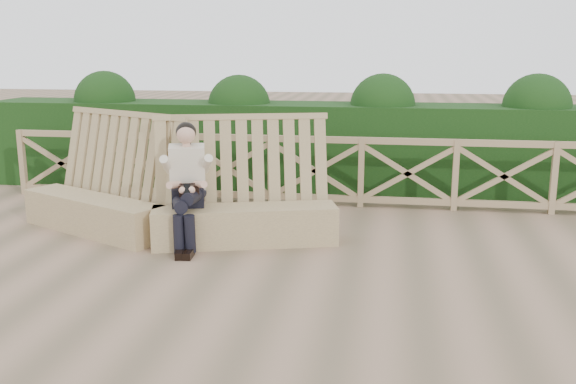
# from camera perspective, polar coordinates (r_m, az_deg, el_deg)

# --- Properties ---
(ground) EXTENTS (60.00, 60.00, 0.00)m
(ground) POSITION_cam_1_polar(r_m,az_deg,el_deg) (6.91, -1.07, -8.01)
(ground) COLOR brown
(ground) RESTS_ON ground
(bench) EXTENTS (4.48, 1.73, 1.62)m
(bench) POSITION_cam_1_polar(r_m,az_deg,el_deg) (8.58, -10.56, -1.24)
(bench) COLOR #89704E
(bench) RESTS_ON ground
(woman) EXTENTS (0.56, 0.99, 1.55)m
(woman) POSITION_cam_1_polar(r_m,az_deg,el_deg) (8.05, -8.99, 0.96)
(woman) COLOR black
(woman) RESTS_ON ground
(guardrail) EXTENTS (10.10, 0.09, 1.10)m
(guardrail) POSITION_cam_1_polar(r_m,az_deg,el_deg) (10.11, 2.43, 1.91)
(guardrail) COLOR #927E55
(guardrail) RESTS_ON ground
(hedge) EXTENTS (12.00, 1.20, 1.50)m
(hedge) POSITION_cam_1_polar(r_m,az_deg,el_deg) (11.25, 3.17, 4.02)
(hedge) COLOR black
(hedge) RESTS_ON ground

